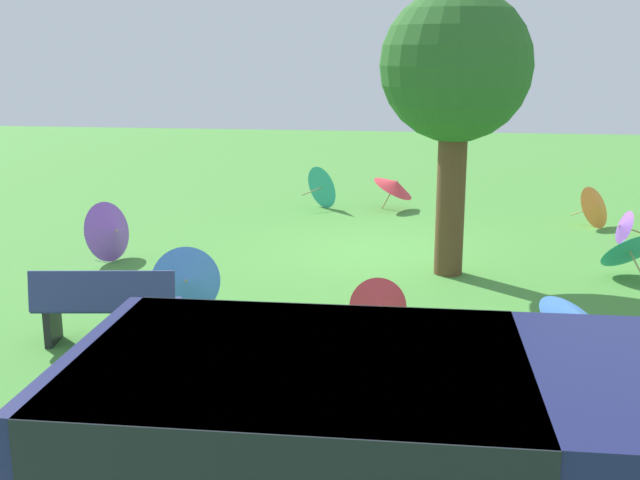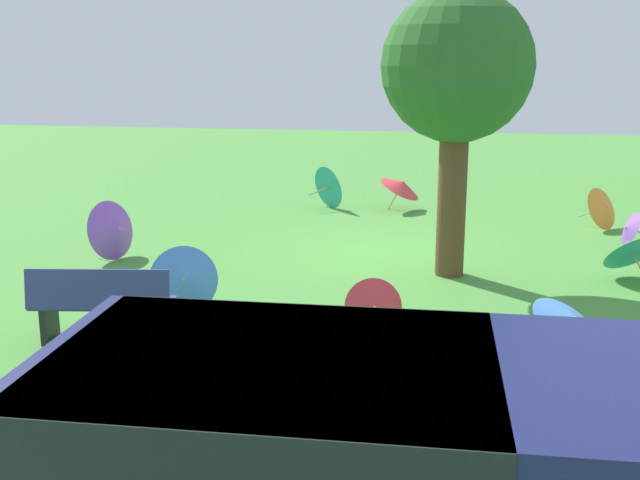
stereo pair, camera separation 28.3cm
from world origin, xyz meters
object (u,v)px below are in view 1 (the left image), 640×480
Objects in this scene: van_dark at (431,461)px; parasol_teal_1 at (627,246)px; parasol_purple_0 at (112,231)px; parasol_teal_3 at (325,186)px; shade_tree at (456,71)px; parasol_purple_3 at (622,226)px; park_bench at (106,306)px; parasol_red_1 at (379,307)px; parasol_red_0 at (395,185)px; parasol_blue_0 at (186,281)px; parasol_blue_1 at (577,320)px; parasol_orange_2 at (597,207)px.

van_dark reaches higher than parasol_teal_1.
parasol_purple_0 reaches higher than parasol_teal_3.
parasol_purple_3 is (-2.99, -2.31, -2.66)m from shade_tree.
park_bench is 1.48× the size of parasol_teal_1.
parasol_red_1 is 7.61m from parasol_teal_3.
parasol_red_0 is at bearing -86.39° from van_dark.
parasol_teal_1 is (-5.86, -2.45, 0.04)m from parasol_blue_0.
parasol_red_1 reaches higher than parasol_purple_3.
parasol_orange_2 is (-1.56, -6.97, -0.13)m from parasol_blue_1.
shade_tree is 4.46× the size of parasol_orange_2.
parasol_purple_3 is 0.68× the size of parasol_teal_3.
parasol_red_1 is at bearing 40.05° from parasol_teal_1.
parasol_blue_0 is (3.03, -4.88, -0.48)m from van_dark.
parasol_red_1 is (0.85, 2.74, -2.62)m from shade_tree.
parasol_blue_0 is at bearing -115.88° from park_bench.
parasol_red_1 is (-3.00, -0.74, -0.12)m from park_bench.
parasol_teal_3 is at bearing -23.52° from parasol_purple_3.
parasol_teal_3 is at bearing -99.54° from park_bench.
shade_tree is 3.88m from parasol_red_1.
parasol_blue_1 is at bearing 77.36° from parasol_orange_2.
shade_tree reaches higher than park_bench.
van_dark is at bearing 133.98° from park_bench.
parasol_blue_1 is at bearing 105.53° from parasol_red_0.
parasol_purple_3 is at bearing 98.44° from parasol_orange_2.
parasol_red_0 and parasol_blue_1 have the same top height.
parasol_blue_1 is (-1.24, 3.43, -2.43)m from shade_tree.
parasol_red_0 reaches higher than parasol_orange_2.
parasol_orange_2 is at bearing -136.16° from parasol_blue_0.
parasol_red_1 is at bearing 170.35° from parasol_blue_0.
park_bench is 5.76m from shade_tree.
parasol_blue_0 reaches higher than parasol_teal_1.
parasol_orange_2 reaches higher than parasol_red_1.
parasol_purple_3 is at bearing -139.80° from park_bench.
parasol_teal_1 is at bearing -177.10° from shade_tree.
van_dark reaches higher than parasol_blue_0.
parasol_blue_0 is 0.85× the size of parasol_teal_1.
parasol_purple_3 is at bearing -164.17° from parasol_purple_0.
shade_tree is 3.72× the size of parasol_blue_1.
parasol_teal_1 reaches higher than parasol_purple_3.
shade_tree reaches higher than parasol_teal_3.
parasol_red_0 is 1.14× the size of parasol_orange_2.
parasol_teal_3 is at bearing -120.16° from parasol_purple_0.
parasol_blue_1 is 1.52× the size of parasol_red_1.
parasol_purple_0 is at bearing -68.43° from park_bench.
parasol_blue_0 is 2.48m from parasol_red_1.
shade_tree reaches higher than parasol_blue_1.
parasol_red_1 is 0.65× the size of parasol_teal_1.
parasol_teal_1 is (-6.42, -3.61, 0.01)m from park_bench.
parasol_blue_0 is at bearing 43.84° from parasol_orange_2.
parasol_purple_3 is (-3.84, -5.05, -0.05)m from parasol_red_1.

